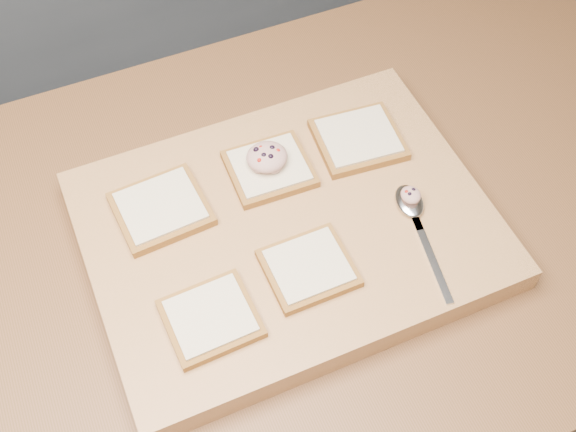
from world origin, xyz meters
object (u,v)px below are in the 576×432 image
bread_far_center (269,168)px  tuna_salad_dollop (267,157)px  cutting_board (288,230)px  spoon (413,209)px

bread_far_center → tuna_salad_dollop: size_ratio=2.01×
cutting_board → spoon: 0.17m
cutting_board → tuna_salad_dollop: 0.11m
tuna_salad_dollop → spoon: 0.21m
cutting_board → spoon: bearing=-18.3°
tuna_salad_dollop → cutting_board: bearing=-94.8°
bread_far_center → spoon: bread_far_center is taller
tuna_salad_dollop → bread_far_center: bearing=-64.9°
bread_far_center → spoon: bearing=-43.0°
bread_far_center → spoon: 0.21m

